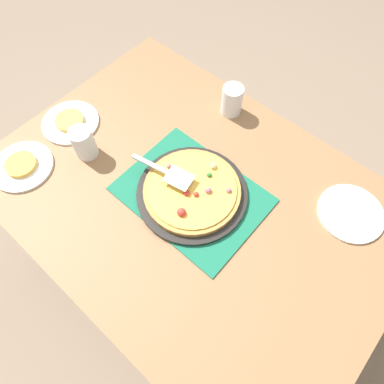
% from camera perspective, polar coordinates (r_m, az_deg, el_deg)
% --- Properties ---
extents(ground_plane, '(8.00, 8.00, 0.00)m').
position_cam_1_polar(ground_plane, '(1.88, 0.00, -11.52)').
color(ground_plane, '#84705B').
extents(dining_table, '(1.40, 1.00, 0.75)m').
position_cam_1_polar(dining_table, '(1.29, 0.00, -2.81)').
color(dining_table, olive).
rests_on(dining_table, ground_plane).
extents(placemat, '(0.48, 0.36, 0.01)m').
position_cam_1_polar(placemat, '(1.19, 0.00, -0.40)').
color(placemat, '#196B4C').
rests_on(placemat, dining_table).
extents(pizza_pan, '(0.38, 0.38, 0.01)m').
position_cam_1_polar(pizza_pan, '(1.18, 0.00, -0.17)').
color(pizza_pan, black).
rests_on(pizza_pan, placemat).
extents(pizza, '(0.33, 0.33, 0.05)m').
position_cam_1_polar(pizza, '(1.16, 0.02, 0.30)').
color(pizza, '#B78442').
rests_on(pizza, pizza_pan).
extents(plate_near_left, '(0.22, 0.22, 0.01)m').
position_cam_1_polar(plate_near_left, '(1.45, -19.44, 10.78)').
color(plate_near_left, white).
rests_on(plate_near_left, dining_table).
extents(plate_far_right, '(0.22, 0.22, 0.01)m').
position_cam_1_polar(plate_far_right, '(1.39, -26.23, 3.81)').
color(plate_far_right, white).
rests_on(plate_far_right, dining_table).
extents(plate_side, '(0.22, 0.22, 0.01)m').
position_cam_1_polar(plate_side, '(1.27, 24.75, -3.19)').
color(plate_side, white).
rests_on(plate_side, dining_table).
extents(served_slice_left, '(0.11, 0.11, 0.02)m').
position_cam_1_polar(served_slice_left, '(1.44, -19.59, 11.11)').
color(served_slice_left, '#EAB747').
rests_on(served_slice_left, plate_near_left).
extents(served_slice_right, '(0.11, 0.11, 0.02)m').
position_cam_1_polar(served_slice_right, '(1.38, -26.44, 4.10)').
color(served_slice_right, gold).
rests_on(served_slice_right, plate_far_right).
extents(cup_near, '(0.08, 0.08, 0.12)m').
position_cam_1_polar(cup_near, '(1.38, 6.62, 14.83)').
color(cup_near, white).
rests_on(cup_near, dining_table).
extents(cup_far, '(0.08, 0.08, 0.12)m').
position_cam_1_polar(cup_far, '(1.30, -17.46, 7.74)').
color(cup_far, white).
rests_on(cup_far, dining_table).
extents(pizza_server, '(0.23, 0.09, 0.01)m').
position_cam_1_polar(pizza_server, '(1.16, -4.21, 3.30)').
color(pizza_server, silver).
rests_on(pizza_server, pizza).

